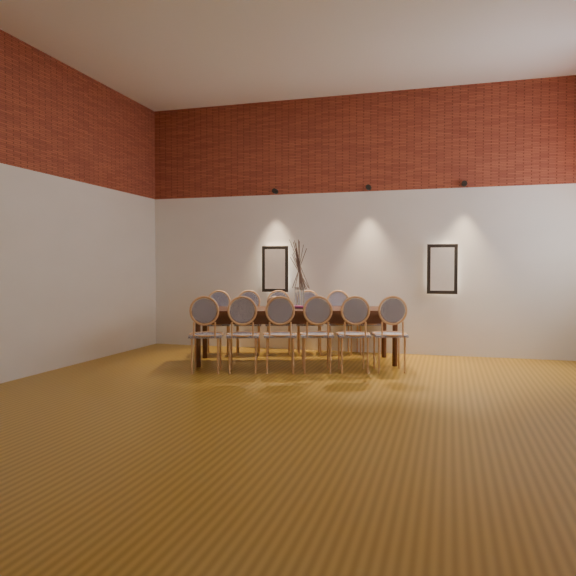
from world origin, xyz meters
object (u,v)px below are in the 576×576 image
(chair_far_d, at_px, (309,323))
(chair_far_f, at_px, (370,323))
(chair_near_f, at_px, (389,334))
(bowl, at_px, (275,302))
(dining_table, at_px, (296,335))
(chair_near_d, at_px, (317,335))
(chair_near_e, at_px, (353,334))
(book, at_px, (306,307))
(chair_far_a, at_px, (218,324))
(chair_far_b, at_px, (248,323))
(chair_far_e, at_px, (339,323))
(chair_near_a, at_px, (206,335))
(chair_far_c, at_px, (279,323))
(chair_near_b, at_px, (243,335))
(vase, at_px, (299,298))
(chair_near_c, at_px, (280,335))

(chair_far_d, xyz_separation_m, chair_far_f, (0.89, 0.28, 0.00))
(chair_near_f, bearing_deg, bowl, 154.90)
(dining_table, height_order, chair_near_f, chair_near_f)
(chair_near_d, distance_m, chair_far_f, 1.73)
(chair_far_d, relative_size, chair_far_f, 1.00)
(chair_near_e, relative_size, book, 3.62)
(chair_far_a, bearing_deg, chair_far_b, -180.00)
(dining_table, height_order, chair_far_e, chair_far_e)
(dining_table, height_order, chair_far_a, chair_far_a)
(chair_near_a, height_order, bowl, chair_near_a)
(chair_far_c, relative_size, chair_far_f, 1.00)
(chair_near_e, distance_m, bowl, 1.25)
(chair_far_a, bearing_deg, chair_near_b, 107.70)
(chair_near_b, xyz_separation_m, chair_near_d, (0.89, 0.28, 0.00))
(chair_far_c, bearing_deg, chair_far_a, 0.00)
(chair_far_b, bearing_deg, book, 144.22)
(chair_near_e, relative_size, chair_far_a, 1.00)
(chair_far_e, distance_m, bowl, 1.31)
(chair_near_b, relative_size, chair_far_f, 1.00)
(chair_far_e, bearing_deg, vase, 48.31)
(chair_far_c, distance_m, book, 0.77)
(chair_near_c, distance_m, bowl, 0.77)
(chair_near_d, bearing_deg, chair_far_c, 107.70)
(chair_far_c, height_order, bowl, chair_far_c)
(dining_table, bearing_deg, chair_far_d, 72.30)
(chair_near_c, relative_size, chair_far_b, 1.00)
(chair_near_f, distance_m, chair_far_e, 1.53)
(chair_near_a, bearing_deg, chair_far_d, 46.25)
(chair_near_e, xyz_separation_m, bowl, (-1.14, 0.35, 0.37))
(dining_table, bearing_deg, chair_near_b, -133.75)
(chair_far_a, relative_size, chair_far_c, 1.00)
(chair_far_c, xyz_separation_m, book, (0.54, -0.46, 0.30))
(chair_near_a, relative_size, chair_near_b, 1.00)
(chair_far_c, distance_m, chair_far_e, 0.93)
(chair_far_b, relative_size, chair_far_c, 1.00)
(chair_far_a, bearing_deg, bowl, 138.39)
(chair_near_d, distance_m, chair_far_c, 1.53)
(chair_near_d, height_order, bowl, chair_near_d)
(chair_near_b, distance_m, chair_near_e, 1.39)
(chair_far_d, bearing_deg, chair_far_f, -180.00)
(dining_table, distance_m, chair_near_c, 0.77)
(chair_near_b, height_order, chair_far_a, same)
(dining_table, relative_size, chair_far_d, 2.97)
(chair_near_b, relative_size, chair_far_d, 1.00)
(bowl, relative_size, book, 0.92)
(chair_far_b, bearing_deg, chair_near_f, 141.93)
(chair_near_b, relative_size, book, 3.62)
(chair_far_f, height_order, vase, vase)
(dining_table, relative_size, chair_near_b, 2.97)
(chair_near_b, xyz_separation_m, chair_far_c, (0.00, 1.53, 0.00))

